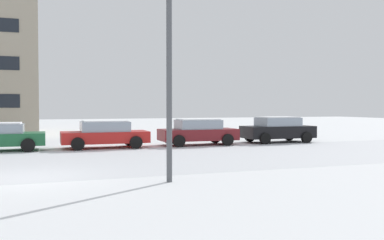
{
  "coord_description": "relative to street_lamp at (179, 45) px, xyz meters",
  "views": [
    {
      "loc": [
        0.43,
        -13.44,
        2.12
      ],
      "look_at": [
        7.17,
        5.07,
        1.49
      ],
      "focal_mm": 39.86,
      "sensor_mm": 36.0,
      "label": 1
    }
  ],
  "objects": [
    {
      "name": "ground_plane",
      "position": [
        -4.18,
        2.06,
        -3.84
      ],
      "size": [
        120.0,
        120.0,
        0.0
      ],
      "primitive_type": "plane",
      "color": "white"
    },
    {
      "name": "road_surface",
      "position": [
        -4.18,
        5.37,
        -3.84
      ],
      "size": [
        80.0,
        8.63,
        0.0
      ],
      "color": "silver",
      "rests_on": "ground"
    },
    {
      "name": "street_lamp",
      "position": [
        0.0,
        0.0,
        0.0
      ],
      "size": [
        1.77,
        0.36,
        6.36
      ],
      "color": "#4C4F54",
      "rests_on": "ground"
    },
    {
      "name": "parked_car_red",
      "position": [
        -0.52,
        10.52,
        -3.12
      ],
      "size": [
        4.38,
        2.17,
        1.41
      ],
      "color": "red",
      "rests_on": "ground"
    },
    {
      "name": "parked_car_maroon",
      "position": [
        4.54,
        10.43,
        -3.11
      ],
      "size": [
        4.26,
        2.07,
        1.44
      ],
      "color": "maroon",
      "rests_on": "ground"
    },
    {
      "name": "parked_car_black",
      "position": [
        9.6,
        10.48,
        -3.07
      ],
      "size": [
        4.2,
        2.16,
        1.52
      ],
      "color": "black",
      "rests_on": "ground"
    }
  ]
}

